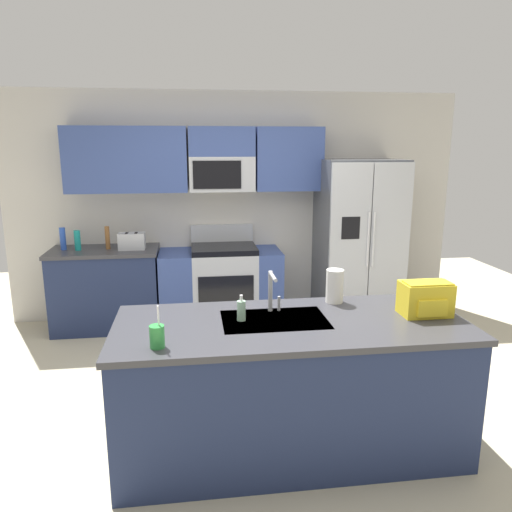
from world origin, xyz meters
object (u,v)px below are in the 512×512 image
(bottle_teal, at_px, (77,240))
(paper_towel_roll, at_px, (335,286))
(soap_dispenser, at_px, (241,310))
(refrigerator, at_px, (358,241))
(range_oven, at_px, (221,285))
(pepper_mill, at_px, (107,238))
(drink_cup_green, at_px, (157,336))
(sink_faucet, at_px, (272,288))
(backpack, at_px, (426,298))
(bottle_blue, at_px, (63,239))
(toaster, at_px, (132,241))

(bottle_teal, relative_size, paper_towel_roll, 0.90)
(soap_dispenser, relative_size, paper_towel_roll, 0.71)
(refrigerator, bearing_deg, range_oven, 177.40)
(pepper_mill, bearing_deg, bottle_teal, -176.29)
(range_oven, relative_size, drink_cup_green, 5.47)
(sink_faucet, distance_m, backpack, 1.02)
(bottle_blue, bearing_deg, sink_faucet, -50.18)
(range_oven, height_order, drink_cup_green, drink_cup_green)
(pepper_mill, height_order, backpack, pepper_mill)
(toaster, distance_m, bottle_blue, 0.74)
(bottle_teal, xyz_separation_m, backpack, (2.74, -2.42, 0.01))
(refrigerator, height_order, backpack, refrigerator)
(toaster, xyz_separation_m, bottle_teal, (-0.57, 0.03, 0.02))
(paper_towel_roll, distance_m, backpack, 0.62)
(paper_towel_roll, bearing_deg, soap_dispenser, -158.18)
(bottle_blue, height_order, backpack, bottle_blue)
(refrigerator, height_order, paper_towel_roll, refrigerator)
(pepper_mill, relative_size, soap_dispenser, 1.47)
(pepper_mill, bearing_deg, drink_cup_green, -75.72)
(sink_faucet, xyz_separation_m, paper_towel_roll, (0.48, 0.15, -0.05))
(pepper_mill, bearing_deg, range_oven, 0.12)
(drink_cup_green, height_order, paper_towel_roll, drink_cup_green)
(pepper_mill, distance_m, bottle_teal, 0.31)
(refrigerator, xyz_separation_m, backpack, (-0.37, -2.37, 0.09))
(pepper_mill, relative_size, drink_cup_green, 1.00)
(pepper_mill, distance_m, paper_towel_roll, 2.84)
(range_oven, relative_size, toaster, 4.86)
(bottle_blue, distance_m, backpack, 3.80)
(toaster, relative_size, backpack, 0.88)
(refrigerator, height_order, bottle_teal, refrigerator)
(paper_towel_roll, bearing_deg, drink_cup_green, -151.91)
(drink_cup_green, relative_size, paper_towel_roll, 1.04)
(toaster, distance_m, bottle_teal, 0.57)
(drink_cup_green, bearing_deg, range_oven, 79.27)
(refrigerator, relative_size, soap_dispenser, 10.88)
(refrigerator, height_order, pepper_mill, refrigerator)
(range_oven, distance_m, sink_faucet, 2.35)
(pepper_mill, bearing_deg, backpack, -45.12)
(sink_faucet, distance_m, soap_dispenser, 0.27)
(sink_faucet, bearing_deg, backpack, -10.60)
(backpack, bearing_deg, bottle_blue, 139.63)
(bottle_teal, bearing_deg, refrigerator, -0.91)
(sink_faucet, bearing_deg, pepper_mill, 122.39)
(soap_dispenser, bearing_deg, paper_towel_roll, 21.82)
(bottle_blue, xyz_separation_m, sink_faucet, (1.90, -2.28, 0.05))
(range_oven, height_order, refrigerator, refrigerator)
(range_oven, xyz_separation_m, backpack, (1.21, -2.44, 0.57))
(drink_cup_green, height_order, backpack, drink_cup_green)
(refrigerator, relative_size, sink_faucet, 6.56)
(soap_dispenser, bearing_deg, range_oven, 89.72)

